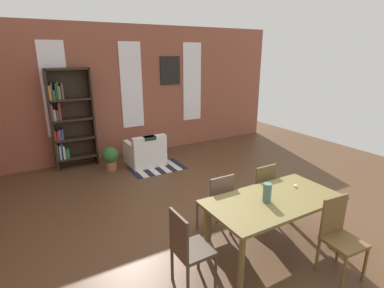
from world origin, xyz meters
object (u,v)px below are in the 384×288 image
at_px(potted_plant_by_shelf, 111,157).
at_px(dining_table, 273,205).
at_px(dining_chair_head_left, 188,247).
at_px(bookshelf_tall, 69,119).
at_px(armchair_white, 145,153).
at_px(vase_on_table, 267,193).
at_px(dining_chair_far_left, 217,202).
at_px(dining_chair_near_right, 339,234).
at_px(dining_chair_far_right, 259,190).

bearing_deg(potted_plant_by_shelf, dining_table, -75.24).
height_order(dining_chair_head_left, bookshelf_tall, bookshelf_tall).
bearing_deg(armchair_white, dining_chair_head_left, -104.82).
relative_size(bookshelf_tall, armchair_white, 2.76).
relative_size(vase_on_table, dining_chair_far_left, 0.26).
distance_m(bookshelf_tall, armchair_white, 1.87).
distance_m(dining_chair_far_left, armchair_white, 3.23).
distance_m(dining_chair_far_left, bookshelf_tall, 4.19).
relative_size(dining_chair_head_left, bookshelf_tall, 0.42).
bearing_deg(dining_chair_head_left, bookshelf_tall, 95.96).
relative_size(vase_on_table, dining_chair_near_right, 0.26).
bearing_deg(dining_chair_far_left, potted_plant_by_shelf, 101.09).
distance_m(vase_on_table, dining_chair_near_right, 0.94).
bearing_deg(dining_chair_near_right, dining_chair_far_right, 90.24).
xyz_separation_m(dining_chair_far_right, bookshelf_tall, (-2.14, 3.92, 0.62)).
relative_size(dining_table, vase_on_table, 7.27).
xyz_separation_m(vase_on_table, dining_chair_far_left, (-0.27, 0.68, -0.38)).
xyz_separation_m(dining_chair_far_left, potted_plant_by_shelf, (-0.64, 3.27, -0.21)).
distance_m(dining_chair_far_right, dining_chair_near_right, 1.36).
bearing_deg(dining_chair_far_right, vase_on_table, -127.71).
xyz_separation_m(dining_chair_far_left, dining_chair_near_right, (0.80, -1.36, 0.00)).
bearing_deg(dining_table, dining_chair_far_right, 59.57).
height_order(vase_on_table, dining_chair_far_right, vase_on_table).
distance_m(dining_chair_head_left, armchair_white, 4.04).
bearing_deg(vase_on_table, dining_chair_far_left, 111.90).
relative_size(dining_chair_far_right, armchair_white, 1.17).
relative_size(dining_table, armchair_white, 2.18).
xyz_separation_m(vase_on_table, dining_chair_head_left, (-1.13, -0.00, -0.38)).
bearing_deg(armchair_white, dining_chair_far_left, -93.06).
bearing_deg(dining_chair_head_left, dining_table, 0.07).
bearing_deg(dining_chair_head_left, dining_chair_near_right, -22.16).
distance_m(dining_table, dining_chair_near_right, 0.81).
relative_size(dining_chair_far_right, dining_chair_head_left, 1.00).
height_order(dining_chair_far_right, armchair_white, dining_chair_far_right).
distance_m(dining_chair_far_right, bookshelf_tall, 4.51).
bearing_deg(armchair_white, vase_on_table, -88.52).
xyz_separation_m(dining_chair_far_left, dining_chair_far_right, (0.80, -0.00, 0.00)).
distance_m(dining_table, dining_chair_head_left, 1.27).
distance_m(dining_chair_head_left, potted_plant_by_shelf, 3.96).
relative_size(armchair_white, potted_plant_by_shelf, 1.52).
distance_m(dining_table, armchair_white, 3.92).
xyz_separation_m(dining_table, dining_chair_far_right, (0.40, 0.68, -0.17)).
xyz_separation_m(dining_chair_head_left, armchair_white, (1.03, 3.90, -0.23)).
distance_m(dining_chair_far_left, dining_chair_near_right, 1.58).
bearing_deg(potted_plant_by_shelf, dining_chair_head_left, -93.16).
bearing_deg(potted_plant_by_shelf, dining_chair_near_right, -72.67).
distance_m(dining_chair_far_left, potted_plant_by_shelf, 3.34).
bearing_deg(dining_chair_near_right, potted_plant_by_shelf, 107.33).
distance_m(dining_table, dining_chair_far_right, 0.80).
bearing_deg(armchair_white, bookshelf_tall, 154.92).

